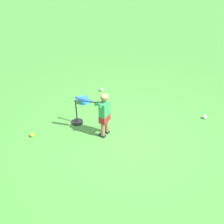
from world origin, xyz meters
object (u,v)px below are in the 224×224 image
batting_tee (77,119)px  play_ball_far_right (205,117)px  play_ball_far_left (32,135)px  play_ball_behind_batter (102,90)px  toy_bucket (84,100)px  child_batter (103,111)px

batting_tee → play_ball_far_right: bearing=35.5°
batting_tee → play_ball_far_left: bearing=-118.6°
play_ball_far_left → batting_tee: size_ratio=0.15×
play_ball_behind_batter → toy_bucket: size_ratio=0.44×
batting_tee → play_ball_behind_batter: bearing=102.6°
child_batter → batting_tee: 0.96m
play_ball_far_left → toy_bucket: toy_bucket is taller
play_ball_far_left → batting_tee: 1.11m
child_batter → play_ball_behind_batter: child_batter is taller
play_ball_far_left → play_ball_far_right: (3.07, 2.78, 0.01)m
play_ball_far_right → toy_bucket: toy_bucket is taller
play_ball_far_right → toy_bucket: 3.10m
play_ball_far_left → batting_tee: bearing=61.4°
toy_bucket → batting_tee: bearing=-64.4°
batting_tee → toy_bucket: bearing=115.6°
toy_bucket → play_ball_far_left: bearing=-95.2°
child_batter → batting_tee: size_ratio=1.74×
play_ball_behind_batter → batting_tee: (0.35, -1.56, 0.06)m
play_ball_behind_batter → batting_tee: batting_tee is taller
play_ball_behind_batter → batting_tee: size_ratio=0.15×
child_batter → toy_bucket: size_ratio=5.00×
batting_tee → toy_bucket: (-0.37, 0.77, -0.01)m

